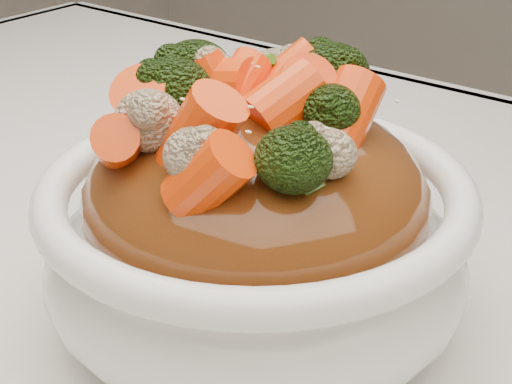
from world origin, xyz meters
The scene contains 8 objects.
tablecloth centered at (0.00, 0.00, 0.73)m, with size 1.20×0.80×0.04m, color white.
bowl centered at (0.05, -0.02, 0.79)m, with size 0.23×0.23×0.09m, color white, non-canonical shape.
sauce_base centered at (0.05, -0.02, 0.83)m, with size 0.18×0.18×0.10m, color #602E10.
carrots centered at (0.05, -0.02, 0.89)m, with size 0.18×0.18×0.05m, color #FF4508, non-canonical shape.
broccoli centered at (0.05, -0.02, 0.89)m, with size 0.18×0.18×0.05m, color black, non-canonical shape.
cauliflower centered at (0.05, -0.02, 0.89)m, with size 0.18×0.18×0.04m, color #C8AD88, non-canonical shape.
scallions centered at (0.05, -0.02, 0.89)m, with size 0.14×0.14×0.02m, color #377B1C, non-canonical shape.
sesame_seeds centered at (0.05, -0.02, 0.89)m, with size 0.16×0.16×0.01m, color beige, non-canonical shape.
Camera 1 is at (0.27, -0.31, 1.01)m, focal length 55.00 mm.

